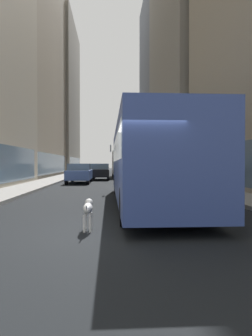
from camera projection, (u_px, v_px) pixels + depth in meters
ground_plane at (111, 175)px, 41.90m from camera, size 120.00×120.00×0.00m
sidewalk_left at (72, 174)px, 41.56m from camera, size 2.40×110.00×0.15m
sidewalk_right at (150, 174)px, 42.23m from camera, size 2.40×110.00×0.15m
building_left_mid at (16, 53)px, 35.99m from camera, size 9.32×19.32×30.93m
building_left_far at (49, 98)px, 55.34m from camera, size 10.10×18.08×28.40m
building_right_mid at (205, 30)px, 36.77m from camera, size 11.50×20.01×37.32m
building_right_far at (172, 84)px, 55.89m from camera, size 11.01×16.77×34.02m
transit_bus at (147, 160)px, 11.66m from camera, size 2.78×11.53×3.05m
car_blue_hatchback at (80, 173)px, 24.02m from camera, size 1.88×4.57×1.62m
car_white_van at (104, 168)px, 51.13m from camera, size 1.73×4.27×1.62m
car_black_suv at (101, 172)px, 29.01m from camera, size 1.74×4.12×1.62m
car_grey_wagon at (89, 170)px, 34.96m from camera, size 1.84×4.37×1.62m
box_truck at (122, 163)px, 34.64m from camera, size 2.30×7.50×3.05m
dalmatian_dog at (88, 209)px, 7.02m from camera, size 0.22×0.96×0.72m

